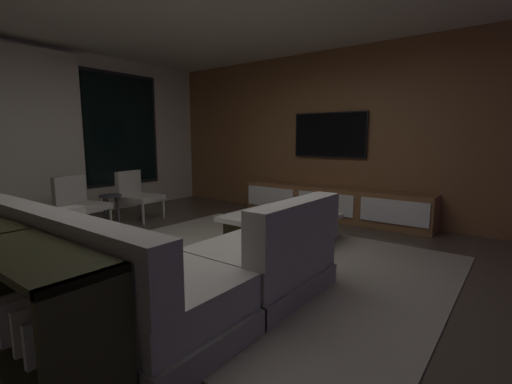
% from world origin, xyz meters
% --- Properties ---
extents(floor, '(9.20, 9.20, 0.00)m').
position_xyz_m(floor, '(0.00, 0.00, 0.00)').
color(floor, '#473D33').
extents(back_wall_with_window, '(6.60, 0.30, 2.70)m').
position_xyz_m(back_wall_with_window, '(-0.06, 3.62, 1.34)').
color(back_wall_with_window, beige).
rests_on(back_wall_with_window, floor).
extents(media_wall, '(0.12, 7.80, 2.70)m').
position_xyz_m(media_wall, '(3.06, 0.00, 1.35)').
color(media_wall, brown).
rests_on(media_wall, floor).
extents(area_rug, '(3.20, 3.80, 0.01)m').
position_xyz_m(area_rug, '(0.35, -0.10, 0.01)').
color(area_rug, gray).
rests_on(area_rug, floor).
extents(sectional_couch, '(1.98, 2.50, 0.82)m').
position_xyz_m(sectional_couch, '(-0.86, -0.05, 0.29)').
color(sectional_couch, gray).
rests_on(sectional_couch, floor).
extents(coffee_table, '(1.16, 1.16, 0.36)m').
position_xyz_m(coffee_table, '(1.15, 0.02, 0.19)').
color(coffee_table, '#302F19').
rests_on(coffee_table, floor).
extents(book_stack_on_coffee_table, '(0.26, 0.20, 0.05)m').
position_xyz_m(book_stack_on_coffee_table, '(1.03, 0.17, 0.39)').
color(book_stack_on_coffee_table, '#3C41B1').
rests_on(book_stack_on_coffee_table, coffee_table).
extents(accent_chair_near_window, '(0.65, 0.67, 0.78)m').
position_xyz_m(accent_chair_near_window, '(0.85, 2.56, 0.43)').
color(accent_chair_near_window, '#B2ADA0').
rests_on(accent_chair_near_window, floor).
extents(accent_chair_by_curtain, '(0.65, 0.67, 0.78)m').
position_xyz_m(accent_chair_by_curtain, '(-0.09, 2.53, 0.43)').
color(accent_chair_by_curtain, '#B2ADA0').
rests_on(accent_chair_by_curtain, floor).
extents(side_stool, '(0.32, 0.32, 0.46)m').
position_xyz_m(side_stool, '(0.40, 2.56, 0.37)').
color(side_stool, '#333338').
rests_on(side_stool, floor).
extents(media_console, '(0.46, 3.10, 0.52)m').
position_xyz_m(media_console, '(2.77, 0.05, 0.25)').
color(media_console, brown).
rests_on(media_console, floor).
extents(mounted_tv, '(0.05, 1.26, 0.73)m').
position_xyz_m(mounted_tv, '(2.95, 0.25, 1.35)').
color(mounted_tv, black).
extents(console_table_behind_couch, '(0.40, 2.10, 0.74)m').
position_xyz_m(console_table_behind_couch, '(-1.77, 0.08, 0.41)').
color(console_table_behind_couch, '#302F19').
rests_on(console_table_behind_couch, floor).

